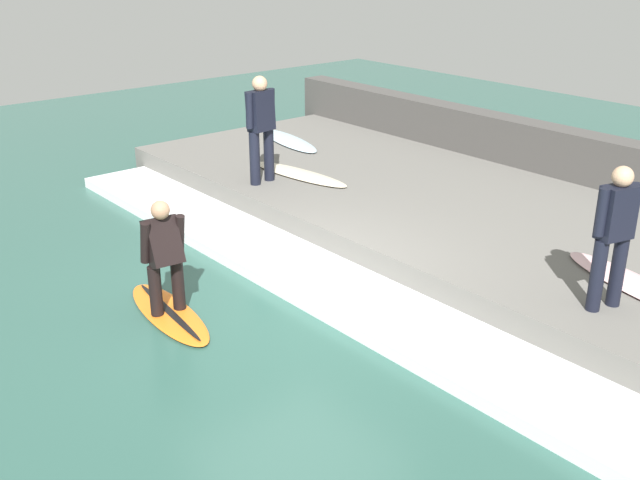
{
  "coord_description": "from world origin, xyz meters",
  "views": [
    {
      "loc": [
        -5.08,
        -6.53,
        4.17
      ],
      "look_at": [
        0.4,
        0.0,
        0.7
      ],
      "focal_mm": 42.0,
      "sensor_mm": 36.0,
      "label": 1
    }
  ],
  "objects_px": {
    "surfer_waiting_near": "(614,230)",
    "surfboard_spare": "(289,141)",
    "surfer_waiting_far": "(261,124)",
    "surfboard_waiting_far": "(299,174)",
    "surfboard_waiting_near": "(636,285)",
    "surfboard_riding": "(169,313)",
    "surfer_riding": "(164,252)"
  },
  "relations": [
    {
      "from": "surfboard_waiting_near",
      "to": "surfer_waiting_far",
      "type": "relative_size",
      "value": 1.25
    },
    {
      "from": "surfboard_waiting_near",
      "to": "surfer_waiting_far",
      "type": "xyz_separation_m",
      "value": [
        -0.94,
        5.92,
        0.93
      ]
    },
    {
      "from": "surfboard_riding",
      "to": "surfboard_waiting_near",
      "type": "xyz_separation_m",
      "value": [
        4.0,
        -3.61,
        0.46
      ]
    },
    {
      "from": "surfboard_riding",
      "to": "surfboard_spare",
      "type": "bearing_deg",
      "value": 39.28
    },
    {
      "from": "surfer_riding",
      "to": "surfboard_waiting_near",
      "type": "distance_m",
      "value": 5.4
    },
    {
      "from": "surfer_waiting_far",
      "to": "surfboard_waiting_far",
      "type": "height_order",
      "value": "surfer_waiting_far"
    },
    {
      "from": "surfer_waiting_near",
      "to": "surfboard_waiting_far",
      "type": "xyz_separation_m",
      "value": [
        0.47,
        5.83,
        -0.86
      ]
    },
    {
      "from": "surfer_waiting_near",
      "to": "surfboard_spare",
      "type": "distance_m",
      "value": 7.91
    },
    {
      "from": "surfer_riding",
      "to": "surfboard_waiting_far",
      "type": "xyz_separation_m",
      "value": [
        3.73,
        2.2,
        -0.33
      ]
    },
    {
      "from": "surfer_waiting_near",
      "to": "surfboard_waiting_far",
      "type": "height_order",
      "value": "surfer_waiting_near"
    },
    {
      "from": "surfboard_waiting_near",
      "to": "surfboard_spare",
      "type": "xyz_separation_m",
      "value": [
        0.95,
        7.66,
        0.0
      ]
    },
    {
      "from": "surfboard_waiting_far",
      "to": "surfboard_spare",
      "type": "relative_size",
      "value": 1.01
    },
    {
      "from": "surfer_waiting_near",
      "to": "surfboard_spare",
      "type": "relative_size",
      "value": 0.75
    },
    {
      "from": "surfboard_riding",
      "to": "surfboard_spare",
      "type": "distance_m",
      "value": 6.41
    },
    {
      "from": "surfer_waiting_near",
      "to": "surfboard_waiting_near",
      "type": "relative_size",
      "value": 0.74
    },
    {
      "from": "surfer_waiting_far",
      "to": "surfboard_spare",
      "type": "distance_m",
      "value": 2.73
    },
    {
      "from": "surfboard_waiting_far",
      "to": "surfboard_spare",
      "type": "bearing_deg",
      "value": 56.59
    },
    {
      "from": "surfer_waiting_far",
      "to": "surfer_riding",
      "type": "bearing_deg",
      "value": -142.92
    },
    {
      "from": "surfer_riding",
      "to": "surfboard_spare",
      "type": "distance_m",
      "value": 6.4
    },
    {
      "from": "surfer_riding",
      "to": "surfer_waiting_far",
      "type": "distance_m",
      "value": 3.88
    },
    {
      "from": "surfboard_riding",
      "to": "surfer_riding",
      "type": "xyz_separation_m",
      "value": [
        -0.0,
        0.0,
        0.79
      ]
    },
    {
      "from": "surfer_waiting_near",
      "to": "surfboard_spare",
      "type": "xyz_separation_m",
      "value": [
        1.69,
        7.68,
        -0.86
      ]
    },
    {
      "from": "surfer_waiting_near",
      "to": "surfboard_waiting_far",
      "type": "distance_m",
      "value": 5.91
    },
    {
      "from": "surfer_waiting_far",
      "to": "surfboard_spare",
      "type": "relative_size",
      "value": 0.82
    },
    {
      "from": "surfboard_riding",
      "to": "surfboard_waiting_near",
      "type": "height_order",
      "value": "surfboard_waiting_near"
    },
    {
      "from": "surfer_waiting_far",
      "to": "surfer_waiting_near",
      "type": "bearing_deg",
      "value": -88.07
    },
    {
      "from": "surfboard_riding",
      "to": "surfer_waiting_far",
      "type": "xyz_separation_m",
      "value": [
        3.06,
        2.31,
        1.4
      ]
    },
    {
      "from": "surfer_riding",
      "to": "surfboard_waiting_near",
      "type": "relative_size",
      "value": 0.64
    },
    {
      "from": "surfboard_waiting_far",
      "to": "surfboard_spare",
      "type": "distance_m",
      "value": 2.22
    },
    {
      "from": "surfboard_riding",
      "to": "surfer_waiting_near",
      "type": "distance_m",
      "value": 5.05
    },
    {
      "from": "surfboard_spare",
      "to": "surfer_waiting_far",
      "type": "bearing_deg",
      "value": -137.45
    },
    {
      "from": "surfboard_riding",
      "to": "surfer_waiting_far",
      "type": "relative_size",
      "value": 1.12
    }
  ]
}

